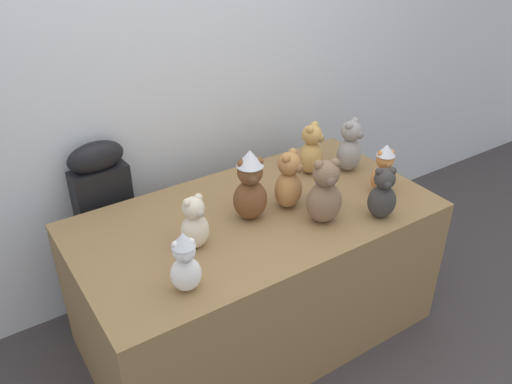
{
  "coord_description": "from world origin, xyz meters",
  "views": [
    {
      "loc": [
        -1.13,
        -1.47,
        2.07
      ],
      "look_at": [
        0.0,
        0.25,
        0.84
      ],
      "focal_mm": 37.11,
      "sensor_mm": 36.0,
      "label": 1
    }
  ],
  "objects_px": {
    "teddy_bear_mocha": "(325,193)",
    "teddy_bear_ash": "(350,147)",
    "teddy_bear_snow": "(185,263)",
    "instrument_case": "(108,229)",
    "party_cup_blue": "(323,191)",
    "teddy_bear_caramel": "(289,181)",
    "display_table": "(256,275)",
    "teddy_bear_honey": "(311,150)",
    "teddy_bear_chestnut": "(250,186)",
    "teddy_bear_charcoal": "(383,194)",
    "teddy_bear_ginger": "(384,169)",
    "teddy_bear_cream": "(195,224)"
  },
  "relations": [
    {
      "from": "instrument_case",
      "to": "party_cup_blue",
      "type": "bearing_deg",
      "value": -40.73
    },
    {
      "from": "teddy_bear_caramel",
      "to": "teddy_bear_chestnut",
      "type": "relative_size",
      "value": 0.84
    },
    {
      "from": "teddy_bear_ginger",
      "to": "teddy_bear_charcoal",
      "type": "xyz_separation_m",
      "value": [
        -0.16,
        -0.16,
        -0.01
      ]
    },
    {
      "from": "teddy_bear_mocha",
      "to": "teddy_bear_ash",
      "type": "bearing_deg",
      "value": 55.0
    },
    {
      "from": "teddy_bear_caramel",
      "to": "teddy_bear_ginger",
      "type": "relative_size",
      "value": 1.11
    },
    {
      "from": "teddy_bear_honey",
      "to": "teddy_bear_ash",
      "type": "height_order",
      "value": "teddy_bear_ash"
    },
    {
      "from": "instrument_case",
      "to": "teddy_bear_ash",
      "type": "distance_m",
      "value": 1.33
    },
    {
      "from": "display_table",
      "to": "teddy_bear_charcoal",
      "type": "xyz_separation_m",
      "value": [
        0.47,
        -0.33,
        0.48
      ]
    },
    {
      "from": "party_cup_blue",
      "to": "teddy_bear_charcoal",
      "type": "bearing_deg",
      "value": -61.46
    },
    {
      "from": "teddy_bear_caramel",
      "to": "teddy_bear_chestnut",
      "type": "bearing_deg",
      "value": 149.34
    },
    {
      "from": "party_cup_blue",
      "to": "display_table",
      "type": "bearing_deg",
      "value": 166.4
    },
    {
      "from": "teddy_bear_cream",
      "to": "teddy_bear_ginger",
      "type": "relative_size",
      "value": 0.95
    },
    {
      "from": "teddy_bear_cream",
      "to": "teddy_bear_ash",
      "type": "distance_m",
      "value": 1.01
    },
    {
      "from": "teddy_bear_snow",
      "to": "instrument_case",
      "type": "bearing_deg",
      "value": 107.66
    },
    {
      "from": "teddy_bear_ash",
      "to": "teddy_bear_chestnut",
      "type": "relative_size",
      "value": 0.83
    },
    {
      "from": "party_cup_blue",
      "to": "teddy_bear_ginger",
      "type": "bearing_deg",
      "value": -16.77
    },
    {
      "from": "party_cup_blue",
      "to": "teddy_bear_caramel",
      "type": "bearing_deg",
      "value": 160.24
    },
    {
      "from": "display_table",
      "to": "instrument_case",
      "type": "relative_size",
      "value": 1.69
    },
    {
      "from": "teddy_bear_charcoal",
      "to": "display_table",
      "type": "bearing_deg",
      "value": 174.16
    },
    {
      "from": "teddy_bear_charcoal",
      "to": "teddy_bear_chestnut",
      "type": "bearing_deg",
      "value": 176.98
    },
    {
      "from": "display_table",
      "to": "teddy_bear_ginger",
      "type": "height_order",
      "value": "teddy_bear_ginger"
    },
    {
      "from": "teddy_bear_ginger",
      "to": "teddy_bear_charcoal",
      "type": "bearing_deg",
      "value": -116.57
    },
    {
      "from": "teddy_bear_honey",
      "to": "teddy_bear_snow",
      "type": "bearing_deg",
      "value": 175.96
    },
    {
      "from": "teddy_bear_snow",
      "to": "teddy_bear_cream",
      "type": "bearing_deg",
      "value": 70.73
    },
    {
      "from": "instrument_case",
      "to": "teddy_bear_mocha",
      "type": "relative_size",
      "value": 3.18
    },
    {
      "from": "teddy_bear_ash",
      "to": "teddy_bear_mocha",
      "type": "height_order",
      "value": "teddy_bear_mocha"
    },
    {
      "from": "instrument_case",
      "to": "teddy_bear_ash",
      "type": "relative_size",
      "value": 3.49
    },
    {
      "from": "display_table",
      "to": "teddy_bear_ash",
      "type": "distance_m",
      "value": 0.82
    },
    {
      "from": "party_cup_blue",
      "to": "teddy_bear_mocha",
      "type": "bearing_deg",
      "value": -129.64
    },
    {
      "from": "display_table",
      "to": "teddy_bear_mocha",
      "type": "relative_size",
      "value": 5.37
    },
    {
      "from": "display_table",
      "to": "teddy_bear_mocha",
      "type": "bearing_deg",
      "value": -43.56
    },
    {
      "from": "teddy_bear_mocha",
      "to": "party_cup_blue",
      "type": "height_order",
      "value": "teddy_bear_mocha"
    },
    {
      "from": "teddy_bear_charcoal",
      "to": "teddy_bear_honey",
      "type": "relative_size",
      "value": 0.92
    },
    {
      "from": "teddy_bear_cream",
      "to": "teddy_bear_honey",
      "type": "relative_size",
      "value": 0.89
    },
    {
      "from": "instrument_case",
      "to": "teddy_bear_chestnut",
      "type": "distance_m",
      "value": 0.86
    },
    {
      "from": "teddy_bear_charcoal",
      "to": "teddy_bear_ash",
      "type": "bearing_deg",
      "value": 95.87
    },
    {
      "from": "instrument_case",
      "to": "teddy_bear_honey",
      "type": "distance_m",
      "value": 1.13
    },
    {
      "from": "display_table",
      "to": "teddy_bear_snow",
      "type": "distance_m",
      "value": 0.76
    },
    {
      "from": "teddy_bear_snow",
      "to": "party_cup_blue",
      "type": "distance_m",
      "value": 0.87
    },
    {
      "from": "teddy_bear_ginger",
      "to": "teddy_bear_charcoal",
      "type": "height_order",
      "value": "teddy_bear_ginger"
    },
    {
      "from": "teddy_bear_charcoal",
      "to": "teddy_bear_snow",
      "type": "distance_m",
      "value": 0.97
    },
    {
      "from": "teddy_bear_snow",
      "to": "teddy_bear_mocha",
      "type": "distance_m",
      "value": 0.73
    },
    {
      "from": "teddy_bear_cream",
      "to": "display_table",
      "type": "bearing_deg",
      "value": -0.71
    },
    {
      "from": "teddy_bear_charcoal",
      "to": "teddy_bear_ash",
      "type": "xyz_separation_m",
      "value": [
        0.18,
        0.43,
        0.01
      ]
    },
    {
      "from": "teddy_bear_ginger",
      "to": "teddy_bear_snow",
      "type": "distance_m",
      "value": 1.14
    },
    {
      "from": "instrument_case",
      "to": "teddy_bear_honey",
      "type": "height_order",
      "value": "same"
    },
    {
      "from": "teddy_bear_caramel",
      "to": "party_cup_blue",
      "type": "xyz_separation_m",
      "value": [
        0.17,
        -0.06,
        -0.08
      ]
    },
    {
      "from": "display_table",
      "to": "teddy_bear_honey",
      "type": "distance_m",
      "value": 0.7
    },
    {
      "from": "teddy_bear_honey",
      "to": "teddy_bear_chestnut",
      "type": "xyz_separation_m",
      "value": [
        -0.5,
        -0.19,
        0.04
      ]
    },
    {
      "from": "teddy_bear_ginger",
      "to": "teddy_bear_honey",
      "type": "relative_size",
      "value": 0.94
    }
  ]
}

